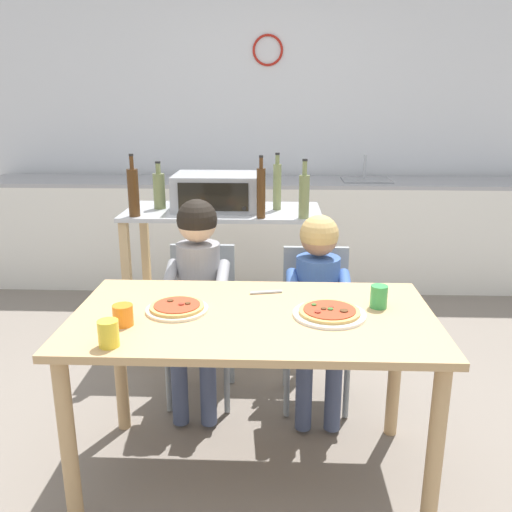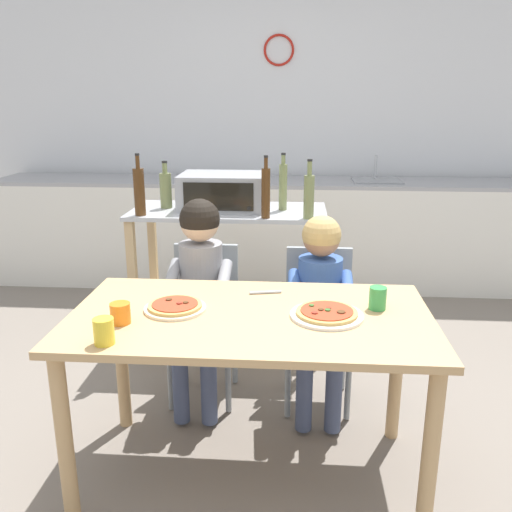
# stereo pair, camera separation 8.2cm
# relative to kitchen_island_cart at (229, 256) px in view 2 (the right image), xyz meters

# --- Properties ---
(ground_plane) EXTENTS (11.71, 11.71, 0.00)m
(ground_plane) POSITION_rel_kitchen_island_cart_xyz_m (0.24, -0.10, -0.61)
(ground_plane) COLOR slate
(back_wall_tiled) EXTENTS (5.33, 0.14, 2.70)m
(back_wall_tiled) POSITION_rel_kitchen_island_cart_xyz_m (0.24, 1.72, 0.74)
(back_wall_tiled) COLOR silver
(back_wall_tiled) RESTS_ON ground
(kitchen_counter) EXTENTS (4.80, 0.60, 1.10)m
(kitchen_counter) POSITION_rel_kitchen_island_cart_xyz_m (0.24, 1.31, -0.16)
(kitchen_counter) COLOR silver
(kitchen_counter) RESTS_ON ground
(kitchen_island_cart) EXTENTS (1.19, 0.56, 0.91)m
(kitchen_island_cart) POSITION_rel_kitchen_island_cart_xyz_m (0.00, 0.00, 0.00)
(kitchen_island_cart) COLOR #B7BABF
(kitchen_island_cart) RESTS_ON ground
(toaster_oven) EXTENTS (0.51, 0.39, 0.22)m
(toaster_oven) POSITION_rel_kitchen_island_cart_xyz_m (-0.04, 0.03, 0.41)
(toaster_oven) COLOR #999BA0
(toaster_oven) RESTS_ON kitchen_island_cart
(bottle_tall_green_wine) EXTENTS (0.06, 0.06, 0.36)m
(bottle_tall_green_wine) POSITION_rel_kitchen_island_cart_xyz_m (-0.49, -0.21, 0.44)
(bottle_tall_green_wine) COLOR #4C2D14
(bottle_tall_green_wine) RESTS_ON kitchen_island_cart
(bottle_squat_spirits) EXTENTS (0.05, 0.05, 0.34)m
(bottle_squat_spirits) POSITION_rel_kitchen_island_cart_xyz_m (0.33, 0.02, 0.45)
(bottle_squat_spirits) COLOR olive
(bottle_squat_spirits) RESTS_ON kitchen_island_cart
(bottle_clear_vinegar) EXTENTS (0.07, 0.07, 0.29)m
(bottle_clear_vinegar) POSITION_rel_kitchen_island_cart_xyz_m (-0.39, 0.02, 0.42)
(bottle_clear_vinegar) COLOR olive
(bottle_clear_vinegar) RESTS_ON kitchen_island_cart
(bottle_dark_olive_oil) EXTENTS (0.05, 0.05, 0.35)m
(bottle_dark_olive_oil) POSITION_rel_kitchen_island_cart_xyz_m (0.24, -0.23, 0.45)
(bottle_dark_olive_oil) COLOR #4C2D14
(bottle_dark_olive_oil) RESTS_ON kitchen_island_cart
(bottle_slim_sauce) EXTENTS (0.06, 0.06, 0.33)m
(bottle_slim_sauce) POSITION_rel_kitchen_island_cart_xyz_m (0.48, -0.22, 0.43)
(bottle_slim_sauce) COLOR olive
(bottle_slim_sauce) RESTS_ON kitchen_island_cart
(dining_table) EXTENTS (1.43, 0.78, 0.75)m
(dining_table) POSITION_rel_kitchen_island_cart_xyz_m (0.24, -1.27, 0.04)
(dining_table) COLOR tan
(dining_table) RESTS_ON ground
(dining_chair_left) EXTENTS (0.36, 0.36, 0.81)m
(dining_chair_left) POSITION_rel_kitchen_island_cart_xyz_m (-0.07, -0.58, -0.13)
(dining_chair_left) COLOR gray
(dining_chair_left) RESTS_ON ground
(dining_chair_right) EXTENTS (0.36, 0.36, 0.81)m
(dining_chair_right) POSITION_rel_kitchen_island_cart_xyz_m (0.54, -0.61, -0.13)
(dining_chair_right) COLOR gray
(dining_chair_right) RESTS_ON ground
(child_in_grey_shirt) EXTENTS (0.32, 0.42, 1.07)m
(child_in_grey_shirt) POSITION_rel_kitchen_island_cart_xyz_m (-0.07, -0.70, 0.09)
(child_in_grey_shirt) COLOR #424C6B
(child_in_grey_shirt) RESTS_ON ground
(child_in_blue_striped_shirt) EXTENTS (0.32, 0.42, 1.01)m
(child_in_blue_striped_shirt) POSITION_rel_kitchen_island_cart_xyz_m (0.54, -0.73, 0.04)
(child_in_blue_striped_shirt) COLOR #424C6B
(child_in_blue_striped_shirt) RESTS_ON ground
(pizza_plate_cream) EXTENTS (0.25, 0.25, 0.03)m
(pizza_plate_cream) POSITION_rel_kitchen_island_cart_xyz_m (-0.07, -1.25, 0.15)
(pizza_plate_cream) COLOR beige
(pizza_plate_cream) RESTS_ON dining_table
(pizza_plate_white) EXTENTS (0.29, 0.29, 0.03)m
(pizza_plate_white) POSITION_rel_kitchen_island_cart_xyz_m (0.54, -1.28, 0.15)
(pizza_plate_white) COLOR white
(pizza_plate_white) RESTS_ON dining_table
(drinking_cup_yellow) EXTENTS (0.07, 0.07, 0.09)m
(drinking_cup_yellow) POSITION_rel_kitchen_island_cart_xyz_m (-0.24, -1.58, 0.19)
(drinking_cup_yellow) COLOR yellow
(drinking_cup_yellow) RESTS_ON dining_table
(drinking_cup_green) EXTENTS (0.07, 0.07, 0.09)m
(drinking_cup_green) POSITION_rel_kitchen_island_cart_xyz_m (0.75, -1.18, 0.19)
(drinking_cup_green) COLOR green
(drinking_cup_green) RESTS_ON dining_table
(drinking_cup_orange) EXTENTS (0.08, 0.08, 0.08)m
(drinking_cup_orange) POSITION_rel_kitchen_island_cart_xyz_m (-0.24, -1.40, 0.18)
(drinking_cup_orange) COLOR orange
(drinking_cup_orange) RESTS_ON dining_table
(serving_spoon) EXTENTS (0.14, 0.04, 0.01)m
(serving_spoon) POSITION_rel_kitchen_island_cart_xyz_m (0.29, -1.04, 0.15)
(serving_spoon) COLOR #B7BABF
(serving_spoon) RESTS_ON dining_table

